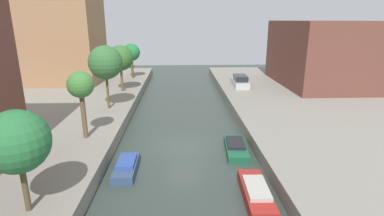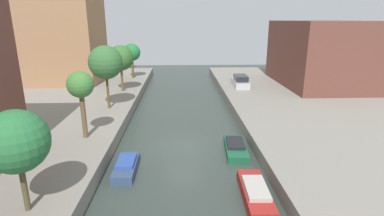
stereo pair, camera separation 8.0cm
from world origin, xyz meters
TOP-DOWN VIEW (x-y plane):
  - ground_plane at (0.00, 0.00)m, footprint 84.00×84.00m
  - quay_right at (15.00, 0.00)m, footprint 20.00×64.00m
  - apartment_tower_far at (-16.00, 20.73)m, footprint 10.00×8.96m
  - low_block_right at (18.00, 17.39)m, footprint 10.00×14.64m
  - street_tree_1 at (-7.07, -8.88)m, footprint 2.72×2.72m
  - street_tree_2 at (-7.07, -0.24)m, footprint 1.85×1.85m
  - street_tree_3 at (-7.07, 7.23)m, footprint 3.13×3.13m
  - street_tree_4 at (-7.07, 14.44)m, footprint 2.93×2.93m
  - street_tree_5 at (-7.07, 22.82)m, footprint 2.45×2.45m
  - parked_car at (7.44, 16.48)m, footprint 1.84×4.70m
  - moored_boat_left_2 at (-3.64, -3.62)m, footprint 1.26×3.55m
  - moored_boat_right_2 at (3.74, -7.04)m, footprint 1.49×4.35m
  - moored_boat_right_3 at (3.77, -1.00)m, footprint 1.73×4.14m

SIDE VIEW (x-z plane):
  - ground_plane at x=0.00m, z-range 0.00..0.00m
  - moored_boat_right_3 at x=3.77m, z-range -0.05..0.68m
  - moored_boat_left_2 at x=-3.64m, z-range -0.05..0.71m
  - moored_boat_right_2 at x=3.74m, z-range -0.05..0.80m
  - quay_right at x=15.00m, z-range 0.00..1.00m
  - parked_car at x=7.44m, z-range 0.88..2.33m
  - street_tree_1 at x=-7.07m, z-range 1.96..6.63m
  - street_tree_5 at x=-7.07m, z-range 2.19..7.11m
  - street_tree_2 at x=-7.07m, z-range 2.36..7.19m
  - street_tree_4 at x=-7.07m, z-range 2.20..7.57m
  - low_block_right at x=18.00m, z-range 1.00..9.05m
  - street_tree_3 at x=-7.07m, z-range 2.40..8.36m
  - apartment_tower_far at x=-16.00m, z-range 1.00..21.40m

